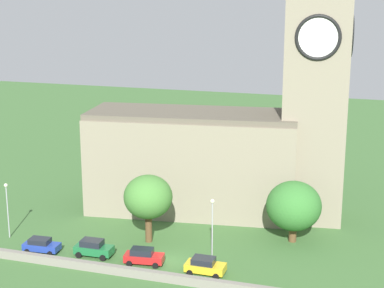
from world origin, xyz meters
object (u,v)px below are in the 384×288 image
at_px(car_blue, 41,245).
at_px(tree_churchyard, 148,197).
at_px(car_yellow, 205,266).
at_px(tree_riverside_west, 294,206).
at_px(streetlamp_west_end, 7,201).
at_px(car_green, 93,248).
at_px(church, 235,135).
at_px(streetlamp_west_mid, 212,221).
at_px(car_red, 144,256).

distance_m(car_blue, tree_churchyard, 13.28).
bearing_deg(car_yellow, tree_riverside_west, 57.01).
bearing_deg(streetlamp_west_end, tree_riverside_west, 15.67).
bearing_deg(car_yellow, car_green, 178.00).
bearing_deg(car_green, tree_riverside_west, 28.11).
bearing_deg(tree_riverside_west, church, 139.81).
xyz_separation_m(car_green, tree_riverside_west, (20.61, 11.01, 3.46)).
bearing_deg(church, streetlamp_west_mid, -84.02).
bearing_deg(car_yellow, car_red, 178.29).
relative_size(tree_churchyard, tree_riverside_west, 1.11).
relative_size(car_blue, car_green, 0.98).
bearing_deg(tree_churchyard, streetlamp_west_mid, -22.46).
relative_size(streetlamp_west_end, tree_churchyard, 0.83).
bearing_deg(car_red, streetlamp_west_mid, 18.34).
bearing_deg(tree_churchyard, church, 61.35).
xyz_separation_m(car_green, streetlamp_west_mid, (13.21, 2.09, 3.94)).
bearing_deg(church, car_red, -105.68).
xyz_separation_m(streetlamp_west_end, streetlamp_west_mid, (25.34, 0.27, 0.35)).
xyz_separation_m(car_yellow, tree_riverside_west, (7.45, 11.47, 3.54)).
distance_m(car_blue, car_green, 6.23).
bearing_deg(tree_churchyard, car_yellow, -35.23).
xyz_separation_m(car_blue, streetlamp_west_mid, (19.39, 2.89, 4.09)).
height_order(church, tree_riverside_west, church).
relative_size(car_blue, tree_churchyard, 0.52).
height_order(car_green, streetlamp_west_end, streetlamp_west_end).
relative_size(car_green, streetlamp_west_mid, 0.58).
bearing_deg(car_blue, streetlamp_west_mid, 8.48).
relative_size(streetlamp_west_mid, tree_riverside_west, 1.01).
bearing_deg(tree_riverside_west, car_green, -151.89).
xyz_separation_m(car_green, streetlamp_west_end, (-12.13, 1.83, 3.60)).
distance_m(streetlamp_west_end, streetlamp_west_mid, 25.34).
bearing_deg(streetlamp_west_end, streetlamp_west_mid, 0.61).
height_order(streetlamp_west_end, tree_churchyard, tree_churchyard).
relative_size(car_yellow, streetlamp_west_end, 0.62).
height_order(church, car_blue, church).
bearing_deg(streetlamp_west_mid, car_yellow, -91.09).
bearing_deg(tree_riverside_west, car_blue, -156.21).
height_order(car_blue, car_red, car_red).
xyz_separation_m(car_green, tree_churchyard, (4.37, 5.75, 4.57)).
distance_m(car_red, tree_riverside_west, 18.67).
xyz_separation_m(car_yellow, tree_churchyard, (-8.79, 6.21, 4.65)).
bearing_deg(car_green, car_red, -2.33).
relative_size(car_green, tree_riverside_west, 0.59).
distance_m(car_blue, tree_riverside_west, 29.49).
relative_size(streetlamp_west_end, tree_riverside_west, 0.92).
bearing_deg(car_red, church, 74.32).
height_order(car_blue, streetlamp_west_end, streetlamp_west_end).
height_order(car_blue, streetlamp_west_mid, streetlamp_west_mid).
distance_m(church, car_blue, 28.07).
height_order(car_red, tree_riverside_west, tree_riverside_west).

